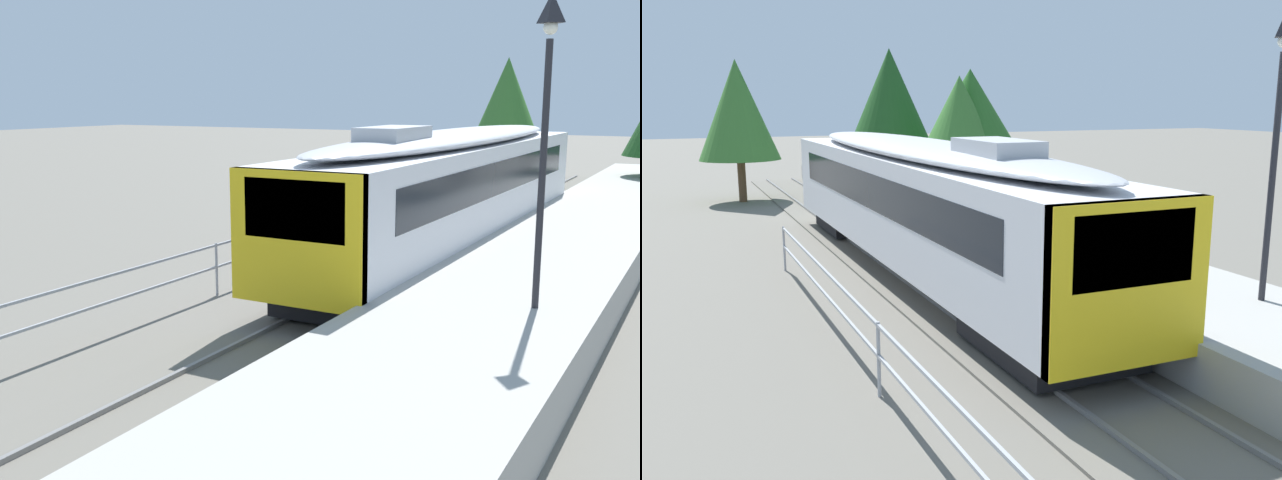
# 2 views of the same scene
# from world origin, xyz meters

# --- Properties ---
(ground_plane) EXTENTS (160.00, 160.00, 0.00)m
(ground_plane) POSITION_xyz_m (-3.00, 22.00, 0.00)
(ground_plane) COLOR #6B665B
(track_rails) EXTENTS (3.20, 60.00, 0.14)m
(track_rails) POSITION_xyz_m (0.00, 22.00, 0.03)
(track_rails) COLOR #6B665B
(track_rails) RESTS_ON ground
(commuter_train) EXTENTS (2.82, 18.15, 3.74)m
(commuter_train) POSITION_xyz_m (0.00, 27.94, 2.14)
(commuter_train) COLOR silver
(commuter_train) RESTS_ON track_rails
(station_platform) EXTENTS (3.90, 60.00, 0.90)m
(station_platform) POSITION_xyz_m (3.25, 22.00, 0.45)
(station_platform) COLOR #A8A59E
(station_platform) RESTS_ON ground
(platform_lamp_mid_platform) EXTENTS (0.34, 0.34, 5.35)m
(platform_lamp_mid_platform) POSITION_xyz_m (4.12, 20.36, 4.62)
(platform_lamp_mid_platform) COLOR #232328
(platform_lamp_mid_platform) RESTS_ON station_platform
(tree_behind_carpark) EXTENTS (4.85, 4.85, 6.09)m
(tree_behind_carpark) POSITION_xyz_m (7.44, 41.39, 4.12)
(tree_behind_carpark) COLOR brown
(tree_behind_carpark) RESTS_ON ground
(tree_behind_station_far) EXTENTS (3.65, 3.65, 6.46)m
(tree_behind_station_far) POSITION_xyz_m (-2.88, 44.20, 4.19)
(tree_behind_station_far) COLOR brown
(tree_behind_station_far) RESTS_ON ground
(tree_distant_left) EXTENTS (3.82, 3.82, 5.75)m
(tree_distant_left) POSITION_xyz_m (6.59, 40.69, 3.89)
(tree_distant_left) COLOR brown
(tree_distant_left) RESTS_ON ground
(tree_distant_centre) EXTENTS (4.71, 4.71, 7.22)m
(tree_distant_centre) POSITION_xyz_m (4.73, 45.39, 4.53)
(tree_distant_centre) COLOR brown
(tree_distant_centre) RESTS_ON ground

